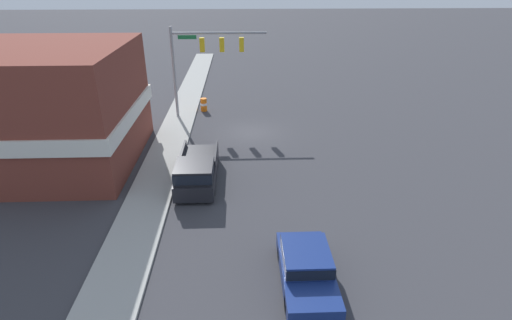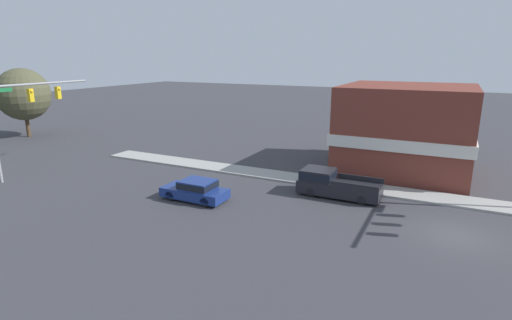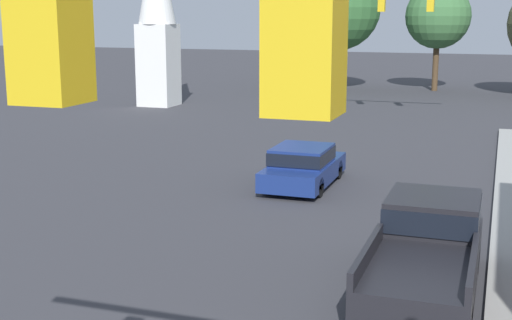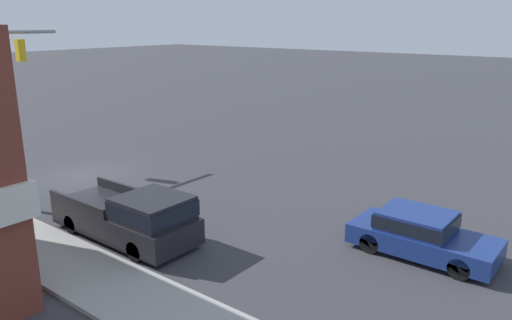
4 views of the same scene
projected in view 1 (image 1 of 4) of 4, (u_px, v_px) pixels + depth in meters
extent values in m
plane|color=#38383D|center=(251.00, 133.00, 29.80)|extent=(200.00, 200.00, 0.00)
cube|color=#9E9E99|center=(174.00, 133.00, 29.57)|extent=(2.40, 60.00, 0.14)
cylinder|color=gray|center=(174.00, 74.00, 31.24)|extent=(0.22, 0.22, 7.18)
cylinder|color=gray|center=(219.00, 33.00, 30.02)|extent=(7.20, 0.18, 0.18)
cube|color=gold|center=(202.00, 45.00, 30.35)|extent=(0.36, 0.36, 1.05)
sphere|color=green|center=(202.00, 40.00, 30.40)|extent=(0.22, 0.22, 0.22)
cube|color=gold|center=(222.00, 45.00, 30.41)|extent=(0.36, 0.36, 1.05)
sphere|color=green|center=(222.00, 40.00, 30.45)|extent=(0.22, 0.22, 0.22)
cube|color=gold|center=(242.00, 45.00, 30.46)|extent=(0.36, 0.36, 1.05)
sphere|color=green|center=(241.00, 40.00, 30.50)|extent=(0.22, 0.22, 0.22)
cube|color=#196B38|center=(187.00, 37.00, 30.07)|extent=(1.40, 0.04, 0.30)
cylinder|color=black|center=(336.00, 303.00, 14.20)|extent=(0.22, 0.66, 0.66)
cylinder|color=black|center=(288.00, 305.00, 14.14)|extent=(0.22, 0.66, 0.66)
cylinder|color=black|center=(322.00, 253.00, 16.70)|extent=(0.22, 0.66, 0.66)
cylinder|color=black|center=(281.00, 254.00, 16.64)|extent=(0.22, 0.66, 0.66)
cube|color=navy|center=(306.00, 273.00, 15.35)|extent=(1.95, 4.48, 0.63)
cube|color=navy|center=(306.00, 256.00, 15.32)|extent=(1.79, 2.15, 0.59)
cube|color=black|center=(306.00, 256.00, 15.32)|extent=(1.81, 2.24, 0.41)
cylinder|color=black|center=(213.00, 190.00, 21.44)|extent=(0.22, 0.66, 0.66)
cylinder|color=black|center=(178.00, 191.00, 21.38)|extent=(0.22, 0.66, 0.66)
cylinder|color=black|center=(216.00, 162.00, 24.57)|extent=(0.22, 0.66, 0.66)
cylinder|color=black|center=(185.00, 162.00, 24.50)|extent=(0.22, 0.66, 0.66)
cube|color=black|center=(198.00, 171.00, 22.85)|extent=(2.10, 5.60, 0.85)
cube|color=black|center=(194.00, 171.00, 21.12)|extent=(1.99, 2.13, 0.75)
cube|color=black|center=(194.00, 171.00, 21.12)|extent=(2.01, 2.21, 0.53)
cube|color=black|center=(216.00, 152.00, 23.72)|extent=(0.12, 3.17, 0.35)
cube|color=black|center=(182.00, 153.00, 23.65)|extent=(0.12, 3.17, 0.35)
cylinder|color=orange|center=(204.00, 105.00, 34.08)|extent=(0.54, 0.54, 1.11)
cylinder|color=white|center=(204.00, 104.00, 34.06)|extent=(0.55, 0.55, 0.20)
cube|color=brown|center=(48.00, 107.00, 23.99)|extent=(9.89, 10.17, 7.12)
cube|color=silver|center=(50.00, 115.00, 24.21)|extent=(10.19, 10.47, 0.90)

